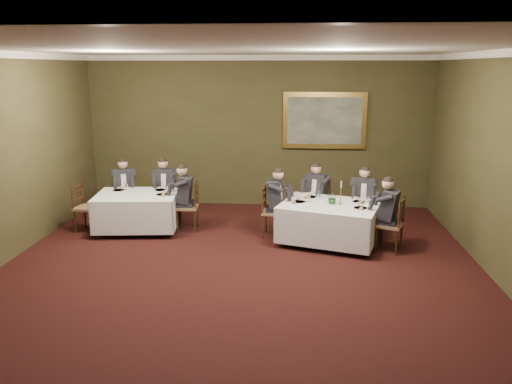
# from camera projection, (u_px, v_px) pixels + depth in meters

# --- Properties ---
(ground) EXTENTS (10.00, 10.00, 0.00)m
(ground) POSITION_uv_depth(u_px,v_px,m) (233.00, 296.00, 7.27)
(ground) COLOR black
(ground) RESTS_ON ground
(ceiling) EXTENTS (8.00, 10.00, 0.10)m
(ceiling) POSITION_uv_depth(u_px,v_px,m) (230.00, 46.00, 6.41)
(ceiling) COLOR silver
(ceiling) RESTS_ON back_wall
(back_wall) EXTENTS (8.00, 0.10, 3.50)m
(back_wall) POSITION_uv_depth(u_px,v_px,m) (258.00, 132.00, 11.67)
(back_wall) COLOR #38351C
(back_wall) RESTS_ON ground
(crown_molding) EXTENTS (8.00, 10.00, 0.12)m
(crown_molding) POSITION_uv_depth(u_px,v_px,m) (230.00, 51.00, 6.43)
(crown_molding) COLOR white
(crown_molding) RESTS_ON back_wall
(table_main) EXTENTS (2.09, 1.81, 0.67)m
(table_main) POSITION_uv_depth(u_px,v_px,m) (329.00, 220.00, 9.35)
(table_main) COLOR black
(table_main) RESTS_ON ground
(table_second) EXTENTS (1.73, 1.39, 0.67)m
(table_second) POSITION_uv_depth(u_px,v_px,m) (137.00, 209.00, 10.08)
(table_second) COLOR black
(table_second) RESTS_ON ground
(chair_main_backleft) EXTENTS (0.59, 0.58, 1.00)m
(chair_main_backleft) POSITION_uv_depth(u_px,v_px,m) (317.00, 213.00, 10.38)
(chair_main_backleft) COLOR #816142
(chair_main_backleft) RESTS_ON ground
(diner_main_backleft) EXTENTS (0.59, 0.62, 1.35)m
(diner_main_backleft) POSITION_uv_depth(u_px,v_px,m) (317.00, 203.00, 10.32)
(diner_main_backleft) COLOR black
(diner_main_backleft) RESTS_ON chair_main_backleft
(chair_main_backright) EXTENTS (0.51, 0.49, 1.00)m
(chair_main_backright) POSITION_uv_depth(u_px,v_px,m) (362.00, 218.00, 10.04)
(chair_main_backright) COLOR #816142
(chair_main_backright) RESTS_ON ground
(diner_main_backright) EXTENTS (0.48, 0.54, 1.35)m
(diner_main_backright) POSITION_uv_depth(u_px,v_px,m) (363.00, 207.00, 9.98)
(diner_main_backright) COLOR black
(diner_main_backright) RESTS_ON chair_main_backright
(chair_main_endleft) EXTENTS (0.46, 0.48, 1.00)m
(chair_main_endleft) POSITION_uv_depth(u_px,v_px,m) (273.00, 222.00, 9.79)
(chair_main_endleft) COLOR #816142
(chair_main_endleft) RESTS_ON ground
(diner_main_endleft) EXTENTS (0.51, 0.45, 1.35)m
(diner_main_endleft) POSITION_uv_depth(u_px,v_px,m) (274.00, 211.00, 9.73)
(diner_main_endleft) COLOR black
(diner_main_endleft) RESTS_ON chair_main_endleft
(chair_main_endright) EXTENTS (0.56, 0.57, 1.00)m
(chair_main_endright) POSITION_uv_depth(u_px,v_px,m) (390.00, 236.00, 8.99)
(chair_main_endright) COLOR #816142
(chair_main_endright) RESTS_ON ground
(diner_main_endright) EXTENTS (0.60, 0.56, 1.35)m
(diner_main_endright) POSITION_uv_depth(u_px,v_px,m) (390.00, 223.00, 8.94)
(diner_main_endright) COLOR black
(diner_main_endright) RESTS_ON chair_main_endright
(chair_sec_backleft) EXTENTS (0.55, 0.54, 1.00)m
(chair_sec_backleft) POSITION_uv_depth(u_px,v_px,m) (126.00, 206.00, 10.91)
(chair_sec_backleft) COLOR #816142
(chair_sec_backleft) RESTS_ON ground
(diner_sec_backleft) EXTENTS (0.53, 0.58, 1.35)m
(diner_sec_backleft) POSITION_uv_depth(u_px,v_px,m) (125.00, 196.00, 10.84)
(diner_sec_backleft) COLOR black
(diner_sec_backleft) RESTS_ON chair_sec_backleft
(chair_sec_backright) EXTENTS (0.52, 0.50, 1.00)m
(chair_sec_backright) POSITION_uv_depth(u_px,v_px,m) (165.00, 206.00, 10.93)
(chair_sec_backright) COLOR #816142
(chair_sec_backright) RESTS_ON ground
(diner_sec_backright) EXTENTS (0.49, 0.55, 1.35)m
(diner_sec_backright) POSITION_uv_depth(u_px,v_px,m) (165.00, 196.00, 10.86)
(diner_sec_backright) COLOR black
(diner_sec_backright) RESTS_ON chair_sec_backright
(chair_sec_endright) EXTENTS (0.44, 0.46, 1.00)m
(chair_sec_endright) POSITION_uv_depth(u_px,v_px,m) (188.00, 216.00, 10.14)
(chair_sec_endright) COLOR #816142
(chair_sec_endright) RESTS_ON ground
(diner_sec_endright) EXTENTS (0.50, 0.43, 1.35)m
(diner_sec_endright) POSITION_uv_depth(u_px,v_px,m) (187.00, 206.00, 10.09)
(diner_sec_endright) COLOR black
(diner_sec_endright) RESTS_ON chair_sec_endright
(chair_sec_endleft) EXTENTS (0.48, 0.49, 1.00)m
(chair_sec_endleft) POSITION_uv_depth(u_px,v_px,m) (87.00, 217.00, 10.09)
(chair_sec_endleft) COLOR #816142
(chair_sec_endleft) RESTS_ON ground
(centerpiece) EXTENTS (0.26, 0.23, 0.26)m
(centerpiece) POSITION_uv_depth(u_px,v_px,m) (333.00, 197.00, 9.26)
(centerpiece) COLOR #2D5926
(centerpiece) RESTS_ON table_main
(candlestick) EXTENTS (0.07, 0.07, 0.46)m
(candlestick) POSITION_uv_depth(u_px,v_px,m) (341.00, 195.00, 9.21)
(candlestick) COLOR #A57332
(candlestick) RESTS_ON table_main
(place_setting_table_main) EXTENTS (0.33, 0.31, 0.14)m
(place_setting_table_main) POSITION_uv_depth(u_px,v_px,m) (313.00, 195.00, 9.79)
(place_setting_table_main) COLOR white
(place_setting_table_main) RESTS_ON table_main
(place_setting_table_second) EXTENTS (0.33, 0.31, 0.14)m
(place_setting_table_second) POSITION_uv_depth(u_px,v_px,m) (122.00, 188.00, 10.33)
(place_setting_table_second) COLOR white
(place_setting_table_second) RESTS_ON table_second
(painting) EXTENTS (1.90, 0.09, 1.29)m
(painting) POSITION_uv_depth(u_px,v_px,m) (324.00, 121.00, 11.43)
(painting) COLOR #DBB050
(painting) RESTS_ON back_wall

